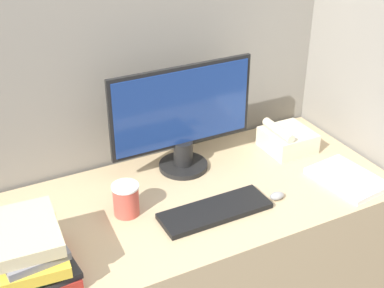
% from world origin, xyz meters
% --- Properties ---
extents(cubicle_panel_rear, '(1.96, 0.04, 1.63)m').
position_xyz_m(cubicle_panel_rear, '(0.00, 0.73, 0.81)').
color(cubicle_panel_rear, gray).
rests_on(cubicle_panel_rear, ground_plane).
extents(cubicle_panel_right, '(0.04, 0.75, 1.63)m').
position_xyz_m(cubicle_panel_right, '(0.82, 0.38, 0.81)').
color(cubicle_panel_right, gray).
rests_on(cubicle_panel_right, ground_plane).
extents(desk, '(1.56, 0.69, 0.77)m').
position_xyz_m(desk, '(0.00, 0.35, 0.38)').
color(desk, tan).
rests_on(desk, ground_plane).
extents(monitor, '(0.58, 0.19, 0.43)m').
position_xyz_m(monitor, '(0.09, 0.54, 0.98)').
color(monitor, black).
rests_on(monitor, desk).
extents(keyboard, '(0.39, 0.14, 0.02)m').
position_xyz_m(keyboard, '(0.05, 0.22, 0.78)').
color(keyboard, black).
rests_on(keyboard, desk).
extents(mouse, '(0.06, 0.04, 0.03)m').
position_xyz_m(mouse, '(0.29, 0.19, 0.78)').
color(mouse, gray).
rests_on(mouse, desk).
extents(coffee_cup, '(0.09, 0.09, 0.12)m').
position_xyz_m(coffee_cup, '(-0.22, 0.36, 0.83)').
color(coffee_cup, '#BF4C3F').
rests_on(coffee_cup, desk).
extents(book_stack, '(0.24, 0.29, 0.18)m').
position_xyz_m(book_stack, '(-0.58, 0.20, 0.85)').
color(book_stack, maroon).
rests_on(book_stack, desk).
extents(desk_telephone, '(0.19, 0.19, 0.12)m').
position_xyz_m(desk_telephone, '(0.54, 0.47, 0.82)').
color(desk_telephone, beige).
rests_on(desk_telephone, desk).
extents(paper_pile, '(0.22, 0.29, 0.02)m').
position_xyz_m(paper_pile, '(0.60, 0.16, 0.78)').
color(paper_pile, white).
rests_on(paper_pile, desk).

